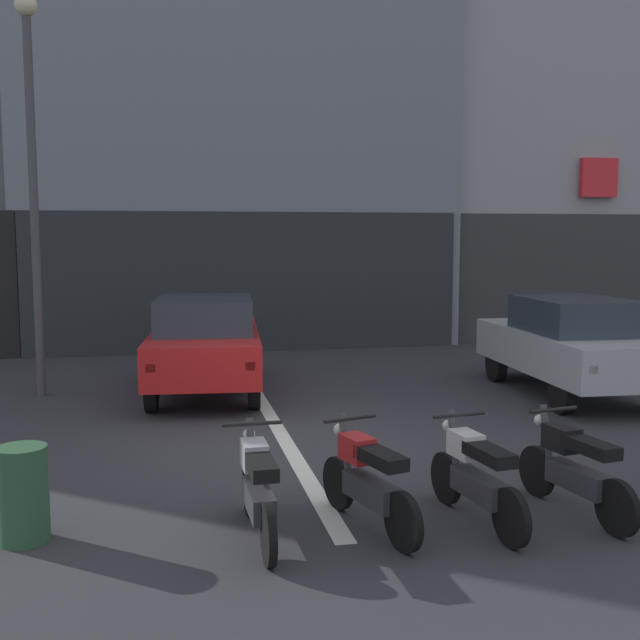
% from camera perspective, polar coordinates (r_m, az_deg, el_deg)
% --- Properties ---
extents(ground_plane, '(120.00, 120.00, 0.00)m').
position_cam_1_polar(ground_plane, '(9.69, -2.23, -9.67)').
color(ground_plane, '#333338').
extents(lane_centre_line, '(0.20, 18.00, 0.01)m').
position_cam_1_polar(lane_centre_line, '(15.49, -5.84, -3.59)').
color(lane_centre_line, silver).
rests_on(lane_centre_line, ground).
extents(building_mid_block, '(10.31, 8.37, 13.90)m').
position_cam_1_polar(building_mid_block, '(22.05, -6.80, 17.48)').
color(building_mid_block, gray).
rests_on(building_mid_block, ground).
extents(building_far_right, '(10.84, 7.77, 13.70)m').
position_cam_1_polar(building_far_right, '(24.98, 17.79, 15.67)').
color(building_far_right, '#9E9EA3').
rests_on(building_far_right, ground).
extents(car_red_crossing_near, '(2.10, 4.24, 1.64)m').
position_cam_1_polar(car_red_crossing_near, '(12.98, -8.57, -1.63)').
color(car_red_crossing_near, black).
rests_on(car_red_crossing_near, ground).
extents(car_silver_parked_kerbside, '(1.94, 4.18, 1.64)m').
position_cam_1_polar(car_silver_parked_kerbside, '(13.41, 18.30, -1.63)').
color(car_silver_parked_kerbside, black).
rests_on(car_silver_parked_kerbside, ground).
extents(street_lamp, '(0.36, 0.36, 6.47)m').
position_cam_1_polar(street_lamp, '(13.43, -20.72, 11.47)').
color(street_lamp, '#47474C').
rests_on(street_lamp, ground).
extents(motorcycle_silver_row_leftmost, '(0.55, 1.67, 0.98)m').
position_cam_1_polar(motorcycle_silver_row_leftmost, '(6.91, -4.68, -12.38)').
color(motorcycle_silver_row_leftmost, black).
rests_on(motorcycle_silver_row_leftmost, ground).
extents(motorcycle_red_row_left_mid, '(0.62, 1.63, 0.98)m').
position_cam_1_polar(motorcycle_red_row_left_mid, '(7.11, 3.58, -11.81)').
color(motorcycle_red_row_left_mid, black).
rests_on(motorcycle_red_row_left_mid, ground).
extents(motorcycle_white_row_centre, '(0.55, 1.66, 0.98)m').
position_cam_1_polar(motorcycle_white_row_centre, '(7.36, 11.56, -11.30)').
color(motorcycle_white_row_centre, black).
rests_on(motorcycle_white_row_centre, ground).
extents(motorcycle_black_row_right_mid, '(0.55, 1.66, 0.98)m').
position_cam_1_polar(motorcycle_black_row_right_mid, '(7.83, 18.44, -10.43)').
color(motorcycle_black_row_right_mid, black).
rests_on(motorcycle_black_row_right_mid, ground).
extents(trash_bin, '(0.44, 0.44, 0.85)m').
position_cam_1_polar(trash_bin, '(7.30, -21.33, -12.03)').
color(trash_bin, '#2D5938').
rests_on(trash_bin, ground).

